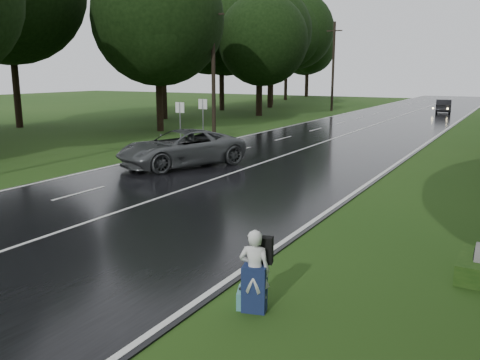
# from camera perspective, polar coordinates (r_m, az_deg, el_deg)

# --- Properties ---
(ground) EXTENTS (160.00, 160.00, 0.00)m
(ground) POSITION_cam_1_polar(r_m,az_deg,el_deg) (16.02, -15.51, -4.28)
(ground) COLOR #234113
(ground) RESTS_ON ground
(road) EXTENTS (12.00, 140.00, 0.04)m
(road) POSITION_cam_1_polar(r_m,az_deg,el_deg) (32.99, 9.69, 4.32)
(road) COLOR black
(road) RESTS_ON ground
(lane_center) EXTENTS (0.12, 140.00, 0.01)m
(lane_center) POSITION_cam_1_polar(r_m,az_deg,el_deg) (32.99, 9.69, 4.36)
(lane_center) COLOR silver
(lane_center) RESTS_ON road
(grey_car) EXTENTS (5.07, 6.70, 1.69)m
(grey_car) POSITION_cam_1_polar(r_m,az_deg,el_deg) (23.97, -6.68, 3.61)
(grey_car) COLOR #484B4C
(grey_car) RESTS_ON road
(far_car) EXTENTS (2.13, 4.56, 1.45)m
(far_car) POSITION_cam_1_polar(r_m,az_deg,el_deg) (59.45, 21.99, 7.74)
(far_car) COLOR black
(far_car) RESTS_ON road
(hitchhiker) EXTENTS (0.66, 0.63, 1.59)m
(hitchhiker) POSITION_cam_1_polar(r_m,az_deg,el_deg) (9.50, 1.71, -10.53)
(hitchhiker) COLOR silver
(hitchhiker) RESTS_ON ground
(suitcase) EXTENTS (0.31, 0.50, 0.34)m
(suitcase) POSITION_cam_1_polar(r_m,az_deg,el_deg) (9.91, 0.15, -13.13)
(suitcase) COLOR teal
(suitcase) RESTS_ON ground
(utility_pole_mid) EXTENTS (1.80, 0.28, 9.20)m
(utility_pole_mid) POSITION_cam_1_polar(r_m,az_deg,el_deg) (36.70, -2.95, 5.22)
(utility_pole_mid) COLOR black
(utility_pole_mid) RESTS_ON ground
(utility_pole_far) EXTENTS (1.80, 0.28, 9.88)m
(utility_pole_far) POSITION_cam_1_polar(r_m,az_deg,el_deg) (59.60, 10.30, 7.69)
(utility_pole_far) COLOR black
(utility_pole_far) RESTS_ON ground
(road_sign_a) EXTENTS (0.63, 0.10, 2.61)m
(road_sign_a) POSITION_cam_1_polar(r_m,az_deg,el_deg) (31.15, -6.70, 3.92)
(road_sign_a) COLOR white
(road_sign_a) RESTS_ON ground
(road_sign_b) EXTENTS (0.65, 0.10, 2.69)m
(road_sign_b) POSITION_cam_1_polar(r_m,az_deg,el_deg) (33.19, -4.16, 4.47)
(road_sign_b) COLOR white
(road_sign_b) RESTS_ON ground
(tree_left_d) EXTENTS (8.76, 8.76, 13.69)m
(tree_left_d) POSITION_cam_1_polar(r_m,az_deg,el_deg) (39.07, -8.97, 5.50)
(tree_left_d) COLOR black
(tree_left_d) RESTS_ON ground
(tree_left_e) EXTENTS (7.90, 7.90, 12.34)m
(tree_left_e) POSITION_cam_1_polar(r_m,az_deg,el_deg) (52.23, 2.15, 7.28)
(tree_left_e) COLOR black
(tree_left_e) RESTS_ON ground
(tree_left_f) EXTENTS (9.96, 9.96, 15.56)m
(tree_left_f) POSITION_cam_1_polar(r_m,az_deg,el_deg) (64.51, 3.39, 8.19)
(tree_left_f) COLOR black
(tree_left_f) RESTS_ON ground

